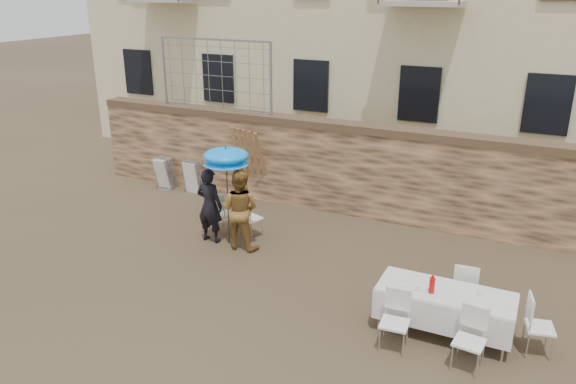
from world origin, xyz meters
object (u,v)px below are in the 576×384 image
at_px(table_chair_front_left, 395,322).
at_px(table_chair_side, 540,326).
at_px(couple_chair_right, 251,217).
at_px(chair_stack_left, 169,171).
at_px(woman_dress, 240,209).
at_px(table_chair_back, 465,287).
at_px(couple_chair_left, 224,212).
at_px(umbrella, 226,159).
at_px(banquet_table, 446,293).
at_px(man_suit, 210,205).
at_px(chair_stack_right, 196,175).
at_px(table_chair_front_right, 469,341).
at_px(soda_bottle, 432,285).

relative_size(table_chair_front_left, table_chair_side, 1.00).
relative_size(couple_chair_right, chair_stack_left, 1.04).
relative_size(woman_dress, table_chair_back, 1.81).
bearing_deg(couple_chair_left, umbrella, 140.03).
xyz_separation_m(table_chair_front_left, table_chair_back, (0.80, 1.55, 0.00)).
bearing_deg(banquet_table, man_suit, 165.51).
bearing_deg(table_chair_side, chair_stack_left, 56.25).
bearing_deg(table_chair_front_left, chair_stack_right, 141.70).
bearing_deg(table_chair_front_left, umbrella, 148.56).
bearing_deg(woman_dress, table_chair_front_right, 154.65).
height_order(man_suit, table_chair_side, man_suit).
bearing_deg(man_suit, couple_chair_left, -89.69).
bearing_deg(table_chair_front_right, table_chair_front_left, -173.68).
height_order(umbrella, table_chair_side, umbrella).
bearing_deg(table_chair_back, chair_stack_left, -24.10).
relative_size(man_suit, couple_chair_left, 1.73).
distance_m(table_chair_front_left, table_chair_side, 2.17).
bearing_deg(couple_chair_left, soda_bottle, 166.26).
height_order(umbrella, table_chair_front_left, umbrella).
bearing_deg(couple_chair_right, chair_stack_left, -8.82).
xyz_separation_m(table_chair_back, table_chair_side, (1.20, -0.70, 0.00)).
distance_m(table_chair_side, chair_stack_right, 9.51).
xyz_separation_m(banquet_table, chair_stack_left, (-8.24, 3.84, -0.27)).
xyz_separation_m(woman_dress, couple_chair_right, (-0.05, 0.55, -0.39)).
distance_m(umbrella, couple_chair_right, 1.53).
height_order(soda_bottle, chair_stack_right, soda_bottle).
bearing_deg(table_chair_back, table_chair_front_right, 96.66).
bearing_deg(chair_stack_right, couple_chair_left, -42.91).
bearing_deg(table_chair_back, chair_stack_right, -26.24).
bearing_deg(couple_chair_right, banquet_table, 176.16).
bearing_deg(couple_chair_left, table_chair_side, 173.19).
bearing_deg(banquet_table, table_chair_back, 75.96).
bearing_deg(table_chair_front_right, couple_chair_left, 161.55).
relative_size(woman_dress, table_chair_side, 1.81).
distance_m(table_chair_front_right, table_chair_side, 1.24).
xyz_separation_m(soda_bottle, chair_stack_left, (-8.04, 3.99, -0.45)).
distance_m(couple_chair_right, table_chair_front_right, 5.73).
relative_size(umbrella, table_chair_side, 2.11).
distance_m(man_suit, table_chair_back, 5.51).
relative_size(woman_dress, couple_chair_right, 1.81).
xyz_separation_m(table_chair_front_right, table_chair_side, (0.90, 0.85, 0.00)).
bearing_deg(man_suit, umbrella, -165.65).
height_order(woman_dress, chair_stack_right, woman_dress).
distance_m(umbrella, couple_chair_left, 1.55).
relative_size(man_suit, table_chair_back, 1.73).
height_order(umbrella, banquet_table, umbrella).
bearing_deg(table_chair_back, table_chair_front_left, 58.40).
bearing_deg(table_chair_front_left, chair_stack_left, 144.96).
relative_size(couple_chair_right, table_chair_back, 1.00).
bearing_deg(table_chair_front_left, table_chair_front_right, -4.06).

